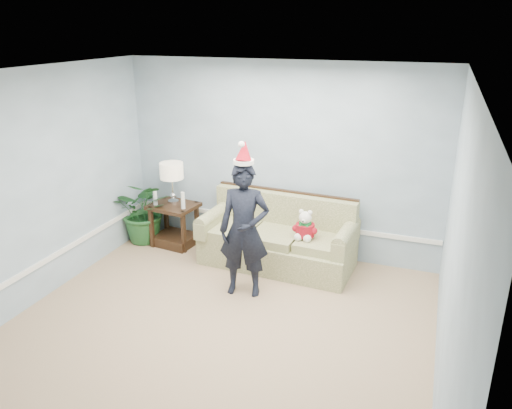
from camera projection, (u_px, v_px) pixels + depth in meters
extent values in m
cube|color=tan|center=(204.00, 346.00, 5.16)|extent=(4.50, 5.00, 0.02)
cube|color=white|center=(193.00, 76.00, 4.23)|extent=(4.50, 5.00, 0.02)
cube|color=#A5BED2|center=(280.00, 160.00, 6.91)|extent=(4.50, 0.02, 2.70)
cube|color=#A5BED2|center=(13.00, 197.00, 5.43)|extent=(0.02, 5.00, 2.70)
cube|color=#A5BED2|center=(455.00, 262.00, 3.96)|extent=(0.02, 5.00, 2.70)
cube|color=white|center=(278.00, 221.00, 7.19)|extent=(4.48, 0.03, 0.06)
cube|color=white|center=(27.00, 271.00, 5.73)|extent=(0.03, 4.98, 0.06)
cube|color=#56612E|center=(277.00, 252.00, 6.82)|extent=(2.09, 0.99, 0.39)
cube|color=#56612E|center=(233.00, 230.00, 6.90)|extent=(0.64, 0.73, 0.12)
cube|color=#56612E|center=(276.00, 236.00, 6.69)|extent=(0.64, 0.73, 0.12)
cube|color=#56612E|center=(322.00, 243.00, 6.49)|extent=(0.64, 0.73, 0.12)
cube|color=#56612E|center=(285.00, 212.00, 6.95)|extent=(2.05, 0.32, 0.54)
cube|color=black|center=(287.00, 192.00, 6.92)|extent=(2.04, 0.18, 0.05)
cube|color=#56612E|center=(214.00, 222.00, 7.02)|extent=(0.23, 0.88, 0.23)
cube|color=#56612E|center=(346.00, 240.00, 6.41)|extent=(0.23, 0.88, 0.23)
cube|color=#321E12|center=(173.00, 206.00, 7.32)|extent=(0.72, 0.63, 0.05)
cube|color=#321E12|center=(175.00, 239.00, 7.50)|extent=(0.65, 0.56, 0.15)
cube|color=#321E12|center=(152.00, 227.00, 7.32)|extent=(0.06, 0.06, 0.63)
cube|color=#321E12|center=(184.00, 232.00, 7.15)|extent=(0.06, 0.06, 0.63)
cube|color=#321E12|center=(166.00, 217.00, 7.69)|extent=(0.06, 0.06, 0.63)
cube|color=#321E12|center=(197.00, 222.00, 7.52)|extent=(0.06, 0.06, 0.63)
cylinder|color=silver|center=(173.00, 201.00, 7.39)|extent=(0.16, 0.16, 0.03)
sphere|color=silver|center=(173.00, 196.00, 7.36)|extent=(0.10, 0.10, 0.10)
cylinder|color=silver|center=(172.00, 186.00, 7.31)|extent=(0.03, 0.03, 0.34)
cylinder|color=beige|center=(172.00, 171.00, 7.23)|extent=(0.34, 0.34, 0.23)
cylinder|color=silver|center=(155.00, 200.00, 7.28)|extent=(0.06, 0.06, 0.13)
cylinder|color=white|center=(155.00, 192.00, 7.24)|extent=(0.05, 0.05, 0.11)
cylinder|color=silver|center=(183.00, 204.00, 7.13)|extent=(0.06, 0.06, 0.13)
cylinder|color=white|center=(183.00, 196.00, 7.09)|extent=(0.05, 0.05, 0.11)
imported|color=#1E5325|center=(145.00, 210.00, 7.47)|extent=(0.98, 0.88, 0.99)
imported|color=black|center=(244.00, 230.00, 5.91)|extent=(0.66, 0.50, 1.65)
cylinder|color=white|center=(244.00, 162.00, 5.62)|extent=(0.25, 0.25, 0.05)
cone|color=#A9121B|center=(244.00, 151.00, 5.60)|extent=(0.21, 0.27, 0.28)
sphere|color=white|center=(241.00, 144.00, 5.49)|extent=(0.07, 0.07, 0.07)
sphere|color=white|center=(305.00, 230.00, 6.45)|extent=(0.23, 0.23, 0.23)
cylinder|color=#A9121B|center=(305.00, 230.00, 6.45)|extent=(0.25, 0.25, 0.16)
cylinder|color=#13662A|center=(305.00, 223.00, 6.42)|extent=(0.17, 0.17, 0.03)
sphere|color=white|center=(298.00, 237.00, 6.40)|extent=(0.11, 0.11, 0.11)
sphere|color=white|center=(307.00, 239.00, 6.36)|extent=(0.11, 0.11, 0.11)
sphere|color=white|center=(305.00, 218.00, 6.38)|extent=(0.16, 0.16, 0.16)
sphere|color=black|center=(303.00, 221.00, 6.30)|extent=(0.02, 0.02, 0.02)
sphere|color=white|center=(301.00, 212.00, 6.39)|extent=(0.06, 0.06, 0.06)
sphere|color=white|center=(310.00, 213.00, 6.35)|extent=(0.06, 0.06, 0.06)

